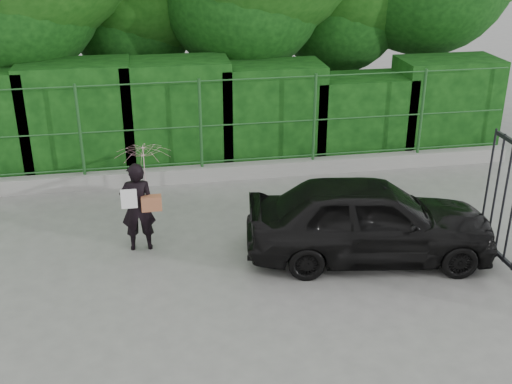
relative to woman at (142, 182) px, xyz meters
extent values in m
plane|color=gray|center=(0.77, -1.89, -1.16)|extent=(80.00, 80.00, 0.00)
cube|color=#9E9E99|center=(0.77, 2.61, -1.01)|extent=(14.00, 0.25, 0.30)
cylinder|color=#225524|center=(-1.13, 2.61, 0.04)|extent=(0.06, 0.06, 1.80)
cylinder|color=#225524|center=(1.17, 2.61, 0.04)|extent=(0.06, 0.06, 1.80)
cylinder|color=#225524|center=(3.47, 2.61, 0.04)|extent=(0.06, 0.06, 1.80)
cylinder|color=#225524|center=(5.77, 2.61, 0.04)|extent=(0.06, 0.06, 1.80)
cylinder|color=#225524|center=(0.77, 2.61, -0.76)|extent=(13.60, 0.03, 0.03)
cylinder|color=#225524|center=(0.77, 2.61, -0.01)|extent=(13.60, 0.03, 0.03)
cylinder|color=#225524|center=(0.77, 2.61, 0.89)|extent=(13.60, 0.03, 0.03)
cube|color=black|center=(-1.23, 3.61, -0.01)|extent=(2.20, 1.20, 2.29)
cube|color=black|center=(0.77, 3.61, -0.03)|extent=(2.20, 1.20, 2.26)
cube|color=black|center=(2.77, 3.61, -0.11)|extent=(2.20, 1.20, 2.10)
cube|color=black|center=(4.77, 3.61, -0.28)|extent=(2.20, 1.20, 1.75)
cube|color=black|center=(6.77, 3.61, -0.13)|extent=(2.20, 1.20, 2.06)
cylinder|color=black|center=(-2.23, 5.31, 1.09)|extent=(0.36, 0.36, 4.50)
cylinder|color=black|center=(0.27, 6.61, 0.47)|extent=(0.36, 0.36, 3.25)
cylinder|color=black|center=(2.77, 5.61, 0.97)|extent=(0.36, 0.36, 4.25)
cylinder|color=black|center=(5.27, 6.31, 0.59)|extent=(0.36, 0.36, 3.50)
cylinder|color=black|center=(7.27, 5.91, 1.22)|extent=(0.36, 0.36, 4.75)
cylinder|color=black|center=(5.37, -1.39, -0.11)|extent=(0.04, 0.04, 1.90)
cylinder|color=black|center=(5.37, -1.14, -0.11)|extent=(0.04, 0.04, 1.90)
cylinder|color=black|center=(5.37, -0.89, -0.11)|extent=(0.04, 0.04, 1.90)
imported|color=black|center=(-0.10, -0.03, -0.41)|extent=(0.55, 0.36, 1.48)
imported|color=#DEA7AF|center=(0.05, 0.02, 0.19)|extent=(0.88, 0.89, 0.80)
cube|color=#A05C3C|center=(0.12, -0.11, -0.33)|extent=(0.32, 0.15, 0.24)
cube|color=white|center=(-0.22, -0.15, -0.21)|extent=(0.25, 0.02, 0.32)
imported|color=black|center=(3.43, -0.93, -0.51)|extent=(4.02, 2.11, 1.30)
camera|label=1|loc=(0.12, -9.39, 3.93)|focal=45.00mm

